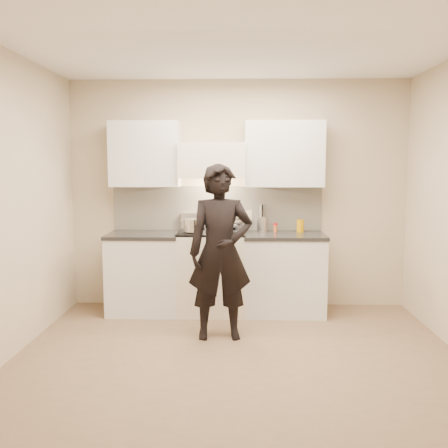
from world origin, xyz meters
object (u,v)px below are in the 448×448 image
(stove, at_px, (212,271))
(counter_right, at_px, (284,273))
(utensil_crock, at_px, (262,223))
(wok, at_px, (229,221))
(person, at_px, (220,252))

(stove, xyz_separation_m, counter_right, (0.83, 0.00, -0.01))
(utensil_crock, bearing_deg, counter_right, -45.17)
(wok, distance_m, utensil_crock, 0.40)
(utensil_crock, bearing_deg, wok, -165.90)
(utensil_crock, bearing_deg, person, -112.36)
(stove, distance_m, utensil_crock, 0.84)
(counter_right, relative_size, wok, 2.15)
(person, bearing_deg, stove, 92.35)
(person, bearing_deg, counter_right, 45.07)
(stove, xyz_separation_m, wok, (0.20, 0.14, 0.58))
(stove, distance_m, counter_right, 0.83)
(counter_right, xyz_separation_m, wok, (-0.63, 0.14, 0.59))
(wok, height_order, utensil_crock, utensil_crock)
(stove, bearing_deg, utensil_crock, 22.36)
(stove, relative_size, wok, 2.24)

